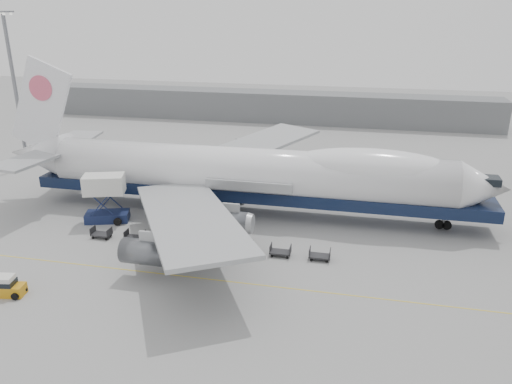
# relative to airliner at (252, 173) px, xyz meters

# --- Properties ---
(ground) EXTENTS (260.00, 260.00, 0.00)m
(ground) POSITION_rel_airliner_xyz_m (-0.64, -12.00, -5.62)
(ground) COLOR gray
(ground) RESTS_ON ground
(apron_line) EXTENTS (60.00, 0.15, 0.01)m
(apron_line) POSITION_rel_airliner_xyz_m (-0.64, -18.00, -5.62)
(apron_line) COLOR gold
(apron_line) RESTS_ON ground
(hangar) EXTENTS (110.00, 8.00, 7.00)m
(hangar) POSITION_rel_airliner_xyz_m (-10.64, 58.00, -2.12)
(hangar) COLOR slate
(hangar) RESTS_ON ground
(floodlight_mast) EXTENTS (2.40, 2.40, 25.43)m
(floodlight_mast) POSITION_rel_airliner_xyz_m (-42.64, 12.00, 8.64)
(floodlight_mast) COLOR slate
(floodlight_mast) RESTS_ON ground
(airliner) EXTENTS (67.00, 55.30, 19.98)m
(airliner) POSITION_rel_airliner_xyz_m (0.00, 0.00, 0.00)
(airliner) COLOR white
(airliner) RESTS_ON ground
(catering_truck) EXTENTS (5.93, 4.83, 6.19)m
(catering_truck) POSITION_rel_airliner_xyz_m (-17.65, -6.57, -2.17)
(catering_truck) COLOR #19234B
(catering_truck) RESTS_ON ground
(baggage_tug) EXTENTS (2.97, 1.91, 2.02)m
(baggage_tug) POSITION_rel_airliner_xyz_m (-18.24, -24.90, -4.73)
(baggage_tug) COLOR #C88812
(baggage_tug) RESTS_ON ground
(traffic_cone) EXTENTS (0.37, 0.37, 0.55)m
(traffic_cone) POSITION_rel_airliner_xyz_m (-19.94, -23.61, -5.36)
(traffic_cone) COLOR #FF480D
(traffic_cone) RESTS_ON ground
(dolly_0) EXTENTS (2.30, 1.35, 1.30)m
(dolly_0) POSITION_rel_airliner_xyz_m (-15.88, -11.40, -5.09)
(dolly_0) COLOR #2D2D30
(dolly_0) RESTS_ON ground
(dolly_1) EXTENTS (2.30, 1.35, 1.30)m
(dolly_1) POSITION_rel_airliner_xyz_m (-11.55, -11.40, -5.09)
(dolly_1) COLOR #2D2D30
(dolly_1) RESTS_ON ground
(dolly_2) EXTENTS (2.30, 1.35, 1.30)m
(dolly_2) POSITION_rel_airliner_xyz_m (-7.21, -11.40, -5.09)
(dolly_2) COLOR #2D2D30
(dolly_2) RESTS_ON ground
(dolly_3) EXTENTS (2.30, 1.35, 1.30)m
(dolly_3) POSITION_rel_airliner_xyz_m (-2.87, -11.40, -5.09)
(dolly_3) COLOR #2D2D30
(dolly_3) RESTS_ON ground
(dolly_4) EXTENTS (2.30, 1.35, 1.30)m
(dolly_4) POSITION_rel_airliner_xyz_m (1.47, -11.40, -5.09)
(dolly_4) COLOR #2D2D30
(dolly_4) RESTS_ON ground
(dolly_5) EXTENTS (2.30, 1.35, 1.30)m
(dolly_5) POSITION_rel_airliner_xyz_m (5.80, -11.40, -5.09)
(dolly_5) COLOR #2D2D30
(dolly_5) RESTS_ON ground
(dolly_6) EXTENTS (2.30, 1.35, 1.30)m
(dolly_6) POSITION_rel_airliner_xyz_m (10.14, -11.40, -5.09)
(dolly_6) COLOR #2D2D30
(dolly_6) RESTS_ON ground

